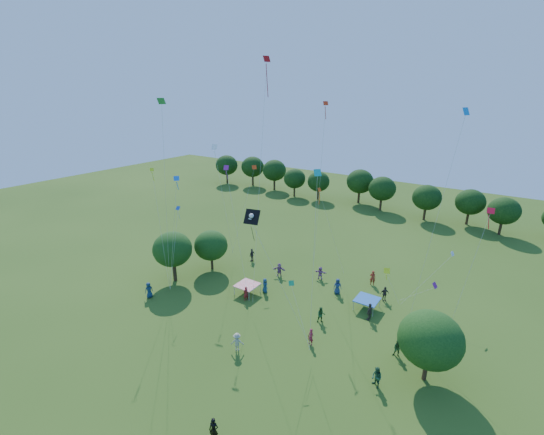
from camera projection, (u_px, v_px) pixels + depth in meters
The scene contains 42 objects.
near_tree_west at pixel (172, 249), 40.95m from camera, with size 4.40×4.40×5.93m.
near_tree_north at pixel (211, 245), 43.86m from camera, with size 4.03×4.03×5.00m.
near_tree_east at pixel (430, 340), 26.52m from camera, with size 4.66×4.66×5.70m.
treeline at pixel (394, 190), 65.23m from camera, with size 88.01×8.77×6.77m.
tent_red_stripe at pixel (247, 285), 39.13m from camera, with size 2.20×2.20×1.10m.
tent_blue at pixel (367, 300), 36.36m from camera, with size 2.20×2.20×1.10m.
man_in_black at pixel (214, 430), 22.60m from camera, with size 0.61×0.39×1.64m, color black.
crowd_person_0 at pixel (149, 290), 38.42m from camera, with size 0.86×0.47×1.74m, color #1A324D.
crowd_person_1 at pixel (311, 337), 31.26m from camera, with size 0.57×0.37×1.53m, color maroon.
crowd_person_2 at pixel (321, 315), 34.28m from camera, with size 0.79×0.43×1.60m, color #245424.
crowd_person_3 at pixel (422, 339), 30.87m from camera, with size 1.14×0.51×1.75m, color #AD988B.
crowd_person_4 at pixel (370, 312), 34.63m from camera, with size 1.05×0.48×1.79m, color #403933.
crowd_person_5 at pixel (320, 273), 42.28m from camera, with size 1.43×0.51×1.54m, color #9F5C99.
crowd_person_6 at pixel (337, 286), 39.14m from camera, with size 0.88×0.47×1.78m, color navy.
crowd_person_7 at pixel (373, 278), 41.00m from camera, with size 0.65×0.42×1.74m, color maroon.
crowd_person_8 at pixel (398, 349), 29.81m from camera, with size 0.77×0.41×1.55m, color #264C20.
crowd_person_9 at pixel (430, 327), 32.30m from camera, with size 1.19×0.54×1.83m, color beige.
crowd_person_10 at pixel (384, 294), 37.84m from camera, with size 0.96×0.44×1.63m, color #38312D.
crowd_person_11 at pixel (279, 270), 42.94m from camera, with size 1.54×0.55×1.65m, color #854E7C.
crowd_person_12 at pixel (265, 285), 39.46m from camera, with size 0.81×0.44×1.64m, color navy.
crowd_person_13 at pixel (246, 294), 37.94m from camera, with size 0.59×0.38×1.58m, color maroon.
crowd_person_14 at pixel (377, 377), 26.71m from camera, with size 0.83×0.45×1.68m, color #225031.
crowd_person_15 at pixel (237, 342), 30.48m from camera, with size 1.10×0.50×1.69m, color #A6A485.
crowd_person_16 at pixel (252, 255), 46.75m from camera, with size 1.01×0.46×1.72m, color #413734.
pirate_kite at pixel (253, 220), 26.29m from camera, with size 4.32×2.89×11.35m.
red_high_kite at pixel (264, 111), 34.07m from camera, with size 2.36×5.88×22.60m.
small_kite_0 at pixel (480, 243), 26.10m from camera, with size 1.63×1.97×11.72m.
small_kite_1 at pixel (250, 184), 45.15m from camera, with size 1.53×3.72×10.84m.
small_kite_2 at pixel (157, 203), 35.93m from camera, with size 1.42×0.57×12.46m.
small_kite_3 at pixel (164, 150), 31.88m from camera, with size 2.46×0.93×18.95m.
small_kite_4 at pixel (175, 210), 32.13m from camera, with size 4.25×1.56×12.73m.
small_kite_5 at pixel (231, 195), 36.35m from camera, with size 3.55×1.45×12.53m.
small_kite_6 at pixel (217, 166), 42.25m from camera, with size 1.49×1.54×13.76m.
small_kite_7 at pixel (451, 167), 27.57m from camera, with size 1.91×1.78×18.36m.
small_kite_8 at pixel (322, 150), 37.44m from camera, with size 1.31×1.16×18.57m.
small_kite_9 at pixel (325, 213), 36.07m from camera, with size 1.34×4.91×10.78m.
small_kite_10 at pixel (388, 274), 34.10m from camera, with size 1.59×1.23×3.79m.
small_kite_11 at pixel (294, 294), 29.38m from camera, with size 2.72×1.30×4.91m.
small_kite_12 at pixel (177, 224), 37.80m from camera, with size 1.12×2.91×8.16m.
small_kite_13 at pixel (432, 287), 33.37m from camera, with size 3.27×0.63×2.95m.
small_kite_14 at pixel (444, 263), 34.95m from camera, with size 3.46×4.23×4.92m.
small_kite_15 at pixel (315, 222), 25.40m from camera, with size 0.53×0.54×14.52m.
Camera 1 is at (15.80, -9.19, 20.71)m, focal length 24.00 mm.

